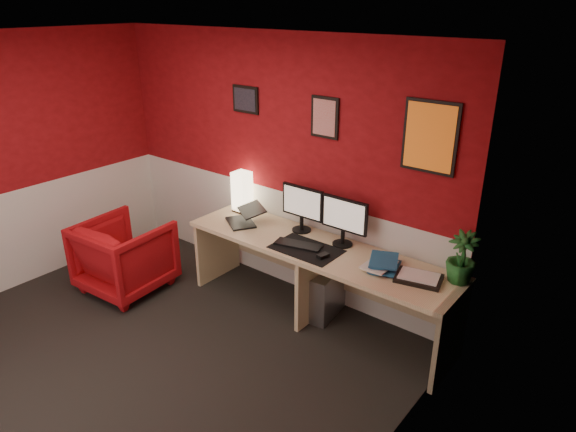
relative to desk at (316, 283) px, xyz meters
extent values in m
cube|color=black|center=(-0.77, -1.41, -0.36)|extent=(4.00, 3.50, 0.01)
cube|color=white|center=(-0.77, -1.41, 2.13)|extent=(4.00, 3.50, 0.01)
cube|color=maroon|center=(-0.77, 0.34, 0.89)|extent=(4.00, 0.01, 2.50)
cube|color=maroon|center=(1.23, -1.41, 0.89)|extent=(0.01, 3.50, 2.50)
cube|color=silver|center=(-0.77, 0.34, 0.14)|extent=(4.00, 0.01, 1.00)
cube|color=silver|center=(-2.76, -1.41, 0.14)|extent=(0.01, 3.50, 1.00)
cube|color=silver|center=(1.23, -1.41, 0.14)|extent=(0.01, 3.50, 1.00)
cube|color=tan|center=(0.00, 0.00, 0.00)|extent=(2.60, 0.65, 0.73)
cube|color=#FFE5B2|center=(-1.08, 0.20, 0.56)|extent=(0.16, 0.16, 0.40)
cube|color=black|center=(-0.88, -0.04, 0.47)|extent=(0.40, 0.37, 0.22)
cube|color=black|center=(-0.32, 0.19, 0.66)|extent=(0.45, 0.06, 0.58)
cube|color=black|center=(0.15, 0.18, 0.66)|extent=(0.45, 0.06, 0.58)
cube|color=black|center=(-0.05, -0.10, 0.37)|extent=(0.60, 0.38, 0.01)
cube|color=black|center=(-0.14, -0.09, 0.38)|extent=(0.44, 0.24, 0.02)
cube|color=black|center=(0.16, -0.14, 0.39)|extent=(0.08, 0.11, 0.03)
imported|color=#1D5787|center=(0.55, -0.01, 0.38)|extent=(0.29, 0.34, 0.03)
imported|color=silver|center=(0.52, -0.02, 0.40)|extent=(0.21, 0.29, 0.02)
imported|color=#1D5787|center=(0.54, -0.02, 0.43)|extent=(0.33, 0.36, 0.03)
cube|color=black|center=(0.95, 0.02, 0.38)|extent=(0.40, 0.32, 0.03)
imported|color=#19591E|center=(1.21, 0.20, 0.57)|extent=(0.26, 0.26, 0.41)
cube|color=#99999E|center=(0.05, 0.10, -0.14)|extent=(0.26, 0.47, 0.45)
imported|color=#A50F14|center=(-1.82, -0.76, 0.00)|extent=(0.84, 0.86, 0.73)
cube|color=black|center=(-1.11, 0.33, 1.49)|extent=(0.32, 0.02, 0.26)
cube|color=red|center=(-0.18, 0.33, 1.44)|extent=(0.28, 0.02, 0.36)
cube|color=orange|center=(0.79, 0.33, 1.42)|extent=(0.44, 0.02, 0.56)
camera|label=1|loc=(2.32, -3.35, 2.39)|focal=32.10mm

